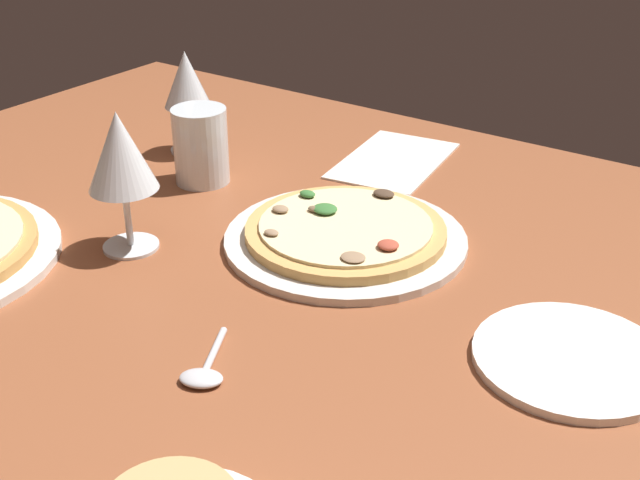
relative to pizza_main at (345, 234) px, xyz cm
name	(u,v)px	position (x,y,z in cm)	size (l,w,h in cm)	color
dining_table	(292,302)	(-0.73, 11.51, -3.16)	(150.00, 110.00, 4.00)	brown
pizza_main	(345,234)	(0.00, 0.00, 0.00)	(28.61, 28.61, 3.39)	silver
wine_glass_far	(120,156)	(19.92, 15.28, 10.36)	(7.90, 7.90, 16.66)	silver
wine_glass_near	(187,83)	(35.14, -11.51, 9.31)	(6.82, 6.82, 15.11)	silver
water_glass	(201,151)	(26.12, -4.07, 3.29)	(7.41, 7.41, 10.37)	silver
side_plate	(572,358)	(-30.30, 7.80, -0.71)	(18.36, 18.36, 0.90)	white
paper_menu	(394,161)	(8.23, -25.20, -1.01)	(13.13, 20.83, 0.30)	silver
spoon	(204,372)	(-3.74, 28.86, -0.70)	(6.31, 9.52, 1.00)	silver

